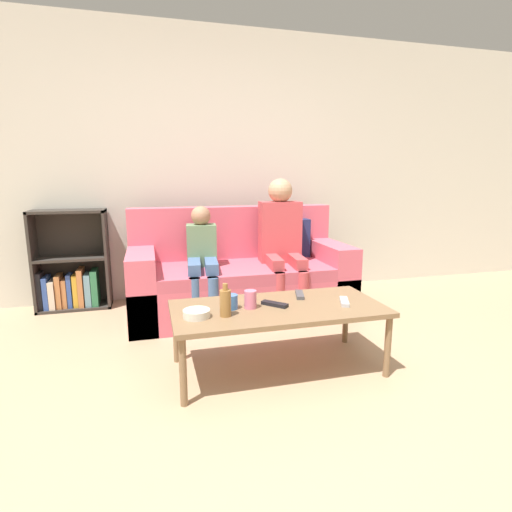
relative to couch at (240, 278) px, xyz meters
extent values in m
plane|color=tan|center=(-0.08, -1.85, -0.31)|extent=(22.00, 22.00, 0.00)
cube|color=beige|center=(-0.08, 0.65, 0.99)|extent=(12.00, 0.06, 2.60)
cube|color=#DB5B70|center=(-0.01, -0.05, -0.13)|extent=(1.90, 0.85, 0.34)
cube|color=#C95467|center=(-0.01, -0.14, 0.09)|extent=(1.46, 0.67, 0.10)
cube|color=#DB5B70|center=(-0.01, 0.29, 0.38)|extent=(1.90, 0.18, 0.48)
cube|color=#DB5B70|center=(-0.85, -0.05, 0.00)|extent=(0.22, 0.85, 0.60)
cube|color=#DB5B70|center=(0.83, -0.05, 0.00)|extent=(0.22, 0.85, 0.60)
cube|color=navy|center=(0.52, 0.14, 0.32)|extent=(0.36, 0.12, 0.36)
cube|color=#332D28|center=(-1.77, 0.47, 0.15)|extent=(0.02, 0.28, 0.91)
cube|color=#332D28|center=(-1.16, 0.47, 0.15)|extent=(0.02, 0.28, 0.91)
cube|color=#332D28|center=(-1.46, 0.60, 0.15)|extent=(0.63, 0.02, 0.91)
cube|color=#332D28|center=(-1.46, 0.47, -0.29)|extent=(0.63, 0.28, 0.02)
cube|color=#332D28|center=(-1.46, 0.47, 0.17)|extent=(0.59, 0.28, 0.02)
cube|color=#332D28|center=(-1.46, 0.47, 0.59)|extent=(0.63, 0.28, 0.02)
cube|color=#232328|center=(-1.74, 0.46, -0.11)|extent=(0.04, 0.16, 0.33)
cube|color=#33519E|center=(-1.69, 0.46, -0.14)|extent=(0.04, 0.21, 0.29)
cube|color=beige|center=(-1.64, 0.46, -0.15)|extent=(0.05, 0.22, 0.26)
cube|color=#B77542|center=(-1.59, 0.46, -0.13)|extent=(0.04, 0.19, 0.30)
cube|color=#B77542|center=(-1.54, 0.46, -0.15)|extent=(0.04, 0.16, 0.26)
cube|color=#33519E|center=(-1.50, 0.45, -0.13)|extent=(0.04, 0.16, 0.31)
cube|color=gold|center=(-1.45, 0.46, -0.13)|extent=(0.04, 0.17, 0.30)
cube|color=#B77542|center=(-1.40, 0.46, -0.11)|extent=(0.05, 0.22, 0.35)
cube|color=#6699A8|center=(-1.34, 0.46, -0.13)|extent=(0.05, 0.20, 0.30)
cube|color=#2D7A4C|center=(-1.28, 0.46, -0.12)|extent=(0.05, 0.21, 0.33)
cylinder|color=brown|center=(-0.63, -1.43, -0.11)|extent=(0.04, 0.04, 0.38)
cylinder|color=brown|center=(0.58, -1.43, -0.11)|extent=(0.04, 0.04, 0.38)
cylinder|color=brown|center=(-0.63, -0.89, -0.11)|extent=(0.04, 0.04, 0.38)
cylinder|color=brown|center=(0.58, -0.89, -0.11)|extent=(0.04, 0.04, 0.38)
cube|color=brown|center=(-0.02, -1.16, 0.09)|extent=(1.30, 0.61, 0.03)
cylinder|color=#C6474C|center=(0.22, -0.45, -0.08)|extent=(0.10, 0.10, 0.44)
cylinder|color=#C6474C|center=(0.42, -0.47, -0.08)|extent=(0.10, 0.10, 0.44)
cube|color=#C6474C|center=(0.24, -0.22, 0.18)|extent=(0.14, 0.39, 0.09)
cube|color=#C6474C|center=(0.44, -0.24, 0.18)|extent=(0.14, 0.39, 0.09)
cube|color=#C6474C|center=(0.37, -0.01, 0.41)|extent=(0.38, 0.24, 0.54)
sphere|color=tan|center=(0.37, -0.01, 0.77)|extent=(0.21, 0.21, 0.21)
cylinder|color=#476693|center=(-0.45, -0.44, -0.08)|extent=(0.10, 0.10, 0.44)
cylinder|color=#476693|center=(-0.32, -0.45, -0.08)|extent=(0.10, 0.10, 0.44)
cube|color=#476693|center=(-0.43, -0.22, 0.18)|extent=(0.14, 0.39, 0.09)
cube|color=#476693|center=(-0.30, -0.23, 0.18)|extent=(0.14, 0.39, 0.09)
cube|color=#66845B|center=(-0.34, 0.00, 0.31)|extent=(0.27, 0.22, 0.35)
sphere|color=#A87A5B|center=(-0.34, 0.00, 0.57)|extent=(0.17, 0.17, 0.17)
cylinder|color=#3D70B2|center=(-0.32, -1.13, 0.15)|extent=(0.09, 0.09, 0.09)
cylinder|color=pink|center=(-0.20, -1.15, 0.16)|extent=(0.08, 0.08, 0.11)
cube|color=#47474C|center=(0.18, -1.00, 0.12)|extent=(0.09, 0.18, 0.02)
cube|color=black|center=(-0.04, -1.15, 0.12)|extent=(0.15, 0.16, 0.02)
cube|color=#B7B7BC|center=(0.40, -1.21, 0.12)|extent=(0.11, 0.18, 0.02)
cylinder|color=beige|center=(-0.53, -1.23, 0.13)|extent=(0.15, 0.15, 0.05)
cylinder|color=olive|center=(-0.37, -1.25, 0.19)|extent=(0.06, 0.06, 0.15)
cylinder|color=olive|center=(-0.37, -1.25, 0.28)|extent=(0.03, 0.03, 0.04)
camera|label=1|loc=(-0.77, -3.39, 0.89)|focal=28.00mm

